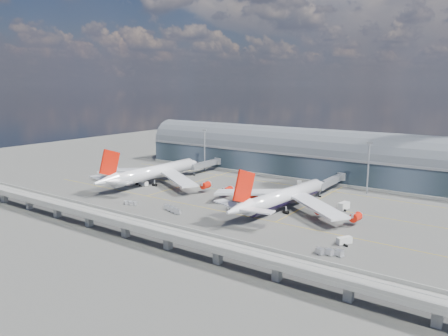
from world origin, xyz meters
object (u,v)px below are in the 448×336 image
Objects in this scene: service_truck_4 at (344,206)px; service_truck_0 at (132,182)px; floodlight_mast_left at (205,149)px; service_truck_5 at (299,184)px; service_truck_1 at (144,183)px; cargo_train_1 at (172,210)px; airliner_left at (152,172)px; service_truck_2 at (237,207)px; service_truck_3 at (344,241)px; cargo_train_0 at (130,203)px; cargo_train_2 at (330,252)px; floodlight_mast_right at (368,166)px; airliner_right at (283,198)px.

service_truck_0 is at bearing -158.33° from service_truck_4.
floodlight_mast_left is 67.28m from service_truck_5.
cargo_train_1 is at bearing -116.25° from service_truck_1.
airliner_left is (0.16, -45.97, -7.03)m from floodlight_mast_left.
service_truck_0 is at bearing 116.89° from service_truck_1.
service_truck_3 is at bearing -101.03° from service_truck_2.
service_truck_2 reaches higher than cargo_train_0.
airliner_left reaches higher than service_truck_5.
cargo_train_0 is at bearing 79.33° from cargo_train_1.
cargo_train_1 is at bearing -134.58° from service_truck_5.
service_truck_4 is 53.35m from cargo_train_2.
floodlight_mast_left reaches higher than airliner_left.
service_truck_5 is (-33.98, -4.25, -12.25)m from floodlight_mast_right.
floodlight_mast_left reaches higher than airliner_right.
service_truck_4 reaches higher than cargo_train_1.
cargo_train_1 is (44.02, -26.71, -0.44)m from service_truck_1.
floodlight_mast_left is 4.61× the size of service_truck_3.
floodlight_mast_left is 1.00× the size of floodlight_mast_right.
airliner_right is 81.25m from service_truck_1.
airliner_right is 46.68m from cargo_train_1.
airliner_right is at bearing -84.15° from service_truck_1.
service_truck_3 reaches higher than cargo_train_0.
airliner_right is 11.58× the size of service_truck_4.
service_truck_4 is (101.85, 17.61, 0.23)m from service_truck_1.
floodlight_mast_left reaches higher than service_truck_1.
cargo_train_1 is at bearing 104.07° from cargo_train_2.
airliner_left reaches higher than service_truck_0.
service_truck_5 is at bearing 113.24° from airliner_right.
service_truck_1 is at bearing 41.31° from cargo_train_1.
cargo_train_2 is (114.82, -38.84, -5.59)m from airliner_left.
service_truck_5 is at bearing 157.61° from service_truck_3.
service_truck_1 is at bearing -104.56° from airliner_left.
service_truck_4 is at bearing 35.23° from cargo_train_2.
floodlight_mast_right is 120.63m from service_truck_0.
floodlight_mast_left is 83.94m from cargo_train_0.
cargo_train_2 is at bearing -29.13° from service_truck_0.
service_truck_2 is at bearing -137.29° from airliner_right.
airliner_right reaches higher than service_truck_0.
airliner_right is at bearing -111.92° from floodlight_mast_right.
service_truck_1 is 120.97m from cargo_train_2.
service_truck_4 is 0.69× the size of cargo_train_2.
airliner_right is 26.75m from service_truck_4.
floodlight_mast_right reaches higher than service_truck_2.
service_truck_4 is 45.30m from service_truck_5.
floodlight_mast_right is at bearing 11.69° from service_truck_0.
service_truck_5 is at bearing -34.94° from cargo_train_1.
service_truck_0 reaches higher than service_truck_1.
service_truck_3 is (122.77, -19.35, -0.28)m from service_truck_0.
floodlight_mast_right is at bearing -53.76° from cargo_train_1.
floodlight_mast_right is at bearing -19.95° from service_truck_5.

